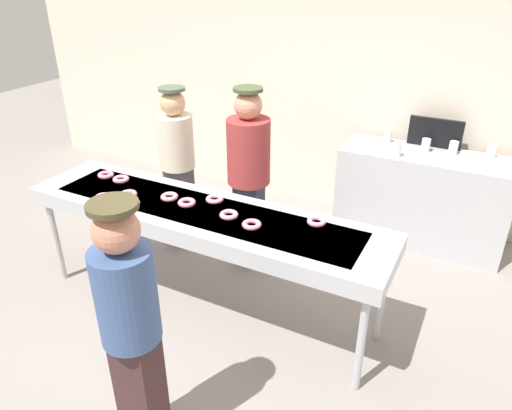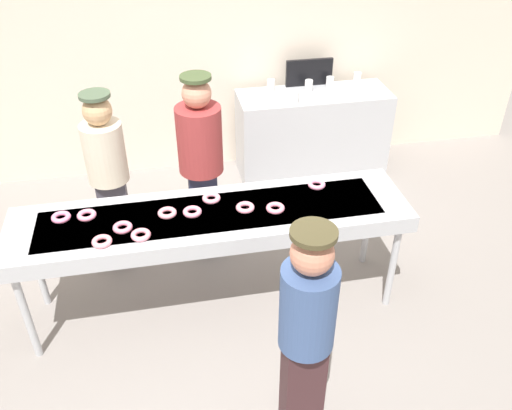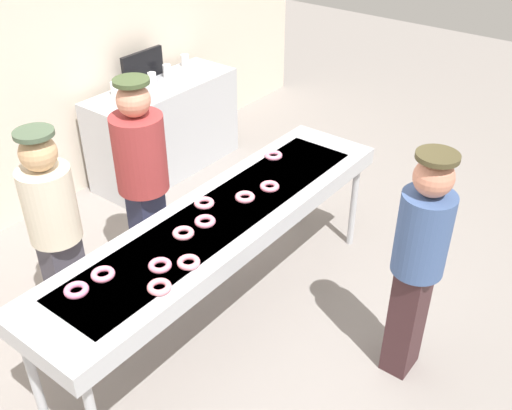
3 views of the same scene
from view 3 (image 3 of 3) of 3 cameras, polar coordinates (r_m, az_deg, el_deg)
ground_plane at (r=4.49m, az=-3.06°, el=-10.68°), size 16.00×16.00×0.00m
back_wall at (r=5.41m, az=-23.51°, el=12.22°), size 8.00×0.12×2.84m
fryer_conveyor at (r=3.96m, az=-3.42°, el=-1.80°), size 2.95×0.71×0.92m
strawberry_donut_0 at (r=3.50m, az=-14.60°, el=-6.50°), size 0.20×0.20×0.04m
strawberry_donut_1 at (r=4.01m, az=-5.04°, el=0.19°), size 0.15×0.15×0.04m
strawberry_donut_2 at (r=3.35m, az=-9.34°, el=-7.83°), size 0.14×0.14×0.04m
strawberry_donut_3 at (r=3.74m, az=-7.05°, el=-2.71°), size 0.15×0.15×0.04m
strawberry_donut_4 at (r=4.59m, az=1.70°, el=4.82°), size 0.14×0.14×0.04m
strawberry_donut_5 at (r=3.43m, az=-17.00°, el=-7.88°), size 0.16×0.16×0.04m
strawberry_donut_6 at (r=4.18m, az=1.33°, el=1.81°), size 0.15×0.15×0.04m
strawberry_donut_7 at (r=3.50m, az=-9.28°, el=-5.79°), size 0.19×0.19×0.04m
strawberry_donut_8 at (r=3.83m, az=-4.96°, el=-1.59°), size 0.16×0.16×0.04m
strawberry_donut_9 at (r=3.50m, az=-6.55°, el=-5.53°), size 0.18×0.18×0.04m
strawberry_donut_10 at (r=4.06m, az=-1.08°, el=0.78°), size 0.15×0.15×0.04m
worker_baker at (r=4.01m, az=-18.87°, el=-2.13°), size 0.33×0.33×1.60m
worker_assistant at (r=4.35m, az=-10.99°, el=3.24°), size 0.38×0.38×1.68m
customer_waiting at (r=3.67m, az=15.44°, el=-5.01°), size 0.32×0.32×1.62m
prep_counter at (r=6.15m, az=-8.78°, el=7.31°), size 1.63×0.58×0.94m
paper_cup_0 at (r=6.41m, az=-6.89°, el=13.71°), size 0.08×0.08×0.13m
paper_cup_1 at (r=6.15m, az=-8.62°, el=12.73°), size 0.08×0.08×0.13m
paper_cup_2 at (r=5.96m, az=-10.03°, el=11.94°), size 0.08×0.08×0.13m
paper_cup_3 at (r=5.64m, az=-9.81°, el=10.73°), size 0.08×0.08×0.13m
paper_cup_4 at (r=5.79m, az=-13.50°, el=10.90°), size 0.08×0.08×0.13m
menu_display at (r=6.08m, az=-10.92°, el=13.11°), size 0.51×0.04×0.29m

